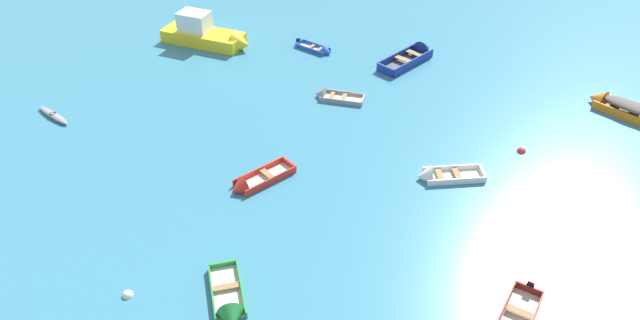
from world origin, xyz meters
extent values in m
cube|color=beige|center=(-0.36, 27.39, 0.03)|extent=(2.41, 0.99, 0.07)
cube|color=gray|center=(-0.35, 26.88, 0.14)|extent=(2.50, 0.10, 0.28)
cube|color=gray|center=(-0.37, 27.90, 0.14)|extent=(2.50, 0.10, 0.28)
cube|color=gray|center=(0.89, 27.41, 0.14)|extent=(0.12, 1.00, 0.28)
cone|color=gray|center=(-1.66, 27.37, 0.15)|extent=(0.59, 0.99, 0.98)
cube|color=#937047|center=(-0.23, 27.39, 0.20)|extent=(0.27, 0.92, 0.03)
cube|color=#937047|center=(-0.96, 27.38, 0.20)|extent=(0.27, 0.92, 0.03)
cube|color=yellow|center=(-11.22, 32.31, 0.42)|extent=(5.83, 2.68, 0.84)
cone|color=yellow|center=(-8.31, 31.95, 0.46)|extent=(1.32, 1.80, 1.67)
cube|color=white|center=(-11.77, 32.38, 1.49)|extent=(2.19, 1.67, 1.28)
cube|color=black|center=(-10.88, 32.27, 1.74)|extent=(0.34, 1.37, 0.56)
cube|color=beige|center=(6.57, 21.60, 0.04)|extent=(2.91, 1.89, 0.08)
cube|color=white|center=(6.76, 21.11, 0.16)|extent=(2.69, 1.07, 0.33)
cube|color=white|center=(6.39, 22.10, 0.16)|extent=(2.69, 1.07, 0.33)
cube|color=white|center=(7.91, 22.10, 0.16)|extent=(0.46, 1.00, 0.33)
cone|color=white|center=(5.18, 21.08, 0.18)|extent=(0.97, 1.18, 1.01)
cube|color=#937047|center=(6.71, 21.65, 0.23)|extent=(0.61, 0.99, 0.03)
cube|color=#937047|center=(5.93, 21.36, 0.23)|extent=(0.61, 0.99, 0.03)
cube|color=beige|center=(-2.22, 19.11, 0.05)|extent=(2.43, 2.90, 0.09)
cube|color=red|center=(-1.79, 18.81, 0.18)|extent=(1.76, 2.49, 0.37)
cube|color=red|center=(-2.64, 19.40, 0.18)|extent=(1.76, 2.49, 0.37)
cube|color=red|center=(-1.36, 20.33, 0.18)|extent=(0.89, 0.66, 0.37)
cone|color=red|center=(-3.11, 17.83, 0.20)|extent=(1.20, 1.13, 0.99)
cube|color=#937047|center=(-2.13, 19.23, 0.26)|extent=(0.93, 0.78, 0.03)
cube|color=#4C4C51|center=(2.54, 32.85, 0.07)|extent=(2.99, 3.98, 0.14)
cube|color=navy|center=(1.95, 33.18, 0.28)|extent=(2.05, 3.56, 0.56)
cube|color=navy|center=(3.12, 32.52, 0.28)|extent=(2.05, 3.56, 0.56)
cube|color=navy|center=(1.55, 31.09, 0.28)|extent=(1.21, 0.76, 0.56)
cone|color=navy|center=(3.57, 34.68, 0.31)|extent=(1.57, 1.44, 1.29)
cube|color=#937047|center=(2.43, 32.67, 0.39)|extent=(1.25, 0.95, 0.03)
cube|color=#937047|center=(3.01, 33.69, 0.39)|extent=(1.25, 0.95, 0.03)
ellipsoid|color=gray|center=(-15.46, 21.35, 0.13)|extent=(2.74, 1.59, 0.25)
torus|color=black|center=(-15.46, 21.35, 0.24)|extent=(0.45, 0.45, 0.05)
cube|color=beige|center=(-1.29, 11.97, 0.04)|extent=(2.21, 2.85, 0.08)
cube|color=#288C3D|center=(-0.79, 12.24, 0.15)|extent=(1.40, 2.48, 0.30)
cube|color=#288C3D|center=(-1.78, 11.70, 0.15)|extent=(1.40, 2.48, 0.30)
cube|color=#288C3D|center=(-1.96, 13.19, 0.15)|extent=(1.02, 0.63, 0.30)
cone|color=#288C3D|center=(-0.59, 10.70, 0.17)|extent=(1.25, 1.08, 1.08)
cube|color=#937047|center=(-1.36, 12.10, 0.21)|extent=(1.02, 0.74, 0.03)
cube|color=beige|center=(-3.75, 33.28, 0.03)|extent=(2.36, 1.56, 0.07)
cube|color=blue|center=(-3.59, 33.66, 0.14)|extent=(2.18, 0.93, 0.28)
cube|color=blue|center=(-3.90, 32.90, 0.14)|extent=(2.18, 0.93, 0.28)
cube|color=blue|center=(-4.83, 33.72, 0.14)|extent=(0.38, 0.78, 0.28)
cone|color=blue|center=(-2.62, 32.82, 0.15)|extent=(0.79, 0.93, 0.79)
cube|color=#937047|center=(-3.86, 33.33, 0.20)|extent=(0.50, 0.78, 0.03)
cube|color=#937047|center=(-3.23, 33.07, 0.20)|extent=(0.50, 0.78, 0.03)
cube|color=black|center=(-4.92, 33.76, 0.24)|extent=(0.28, 0.28, 0.39)
cube|color=beige|center=(9.58, 13.56, 0.05)|extent=(1.77, 2.98, 0.10)
cube|color=maroon|center=(9.06, 13.72, 0.21)|extent=(0.89, 2.83, 0.41)
cube|color=maroon|center=(9.99, 14.97, 0.21)|extent=(1.05, 0.41, 0.41)
cube|color=#937047|center=(9.62, 13.71, 0.29)|extent=(1.02, 0.57, 0.03)
cube|color=black|center=(10.03, 15.09, 0.35)|extent=(0.34, 0.34, 0.58)
cube|color=#99754C|center=(15.59, 29.82, 0.06)|extent=(3.69, 2.88, 0.12)
cube|color=orange|center=(15.26, 29.26, 0.23)|extent=(3.24, 2.00, 0.46)
cube|color=orange|center=(15.92, 30.37, 0.23)|extent=(3.24, 2.00, 0.46)
cone|color=orange|center=(13.92, 30.82, 0.26)|extent=(1.37, 1.50, 1.23)
cube|color=#937047|center=(15.75, 29.71, 0.32)|extent=(0.93, 1.19, 0.03)
cube|color=#937047|center=(14.82, 30.28, 0.32)|extent=(0.93, 1.19, 0.03)
ellipsoid|color=#59514C|center=(15.59, 29.82, 0.60)|extent=(3.39, 2.67, 0.39)
sphere|color=silver|center=(-4.96, 10.86, 0.00)|extent=(0.42, 0.42, 0.42)
sphere|color=red|center=(9.77, 24.70, 0.00)|extent=(0.45, 0.45, 0.45)
camera|label=1|loc=(6.26, -2.29, 18.01)|focal=33.81mm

